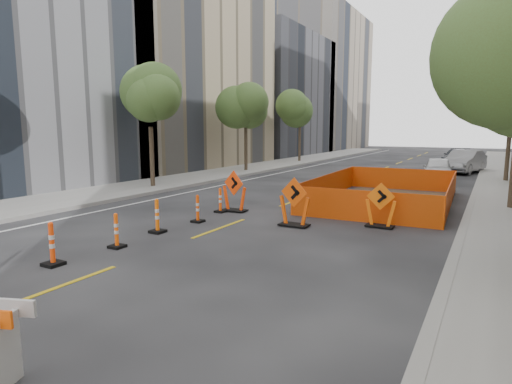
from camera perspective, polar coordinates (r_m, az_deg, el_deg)
The scene contains 21 objects.
ground_plane at distance 11.13m, azimuth -16.48°, elevation -8.84°, with size 140.00×140.00×0.00m, color black.
sidewalk_left at distance 25.75m, azimuth -11.55°, elevation 1.30°, with size 4.00×90.00×0.15m, color gray.
bld_left_c at distance 38.69m, azimuth -12.77°, elevation 22.96°, with size 12.00×18.00×26.00m, color tan.
bld_left_d at distance 52.83m, azimuth 1.18°, elevation 12.64°, with size 12.00×16.00×14.00m, color #4C4C51.
bld_left_e at distance 67.97m, azimuth 7.88°, elevation 14.20°, with size 12.00×20.00×20.00m, color gray.
tree_l_b at distance 23.70m, azimuth -13.96°, elevation 11.39°, with size 2.80×2.80×5.95m.
tree_l_c at distance 31.77m, azimuth -1.37°, elevation 10.86°, with size 2.80×2.80×5.95m.
tree_l_d at distance 40.70m, azimuth 5.89°, elevation 10.32°, with size 2.80×2.80×5.95m.
tree_r_c at distance 29.41m, azimuth 30.97°, elevation 9.84°, with size 2.80×2.80×5.95m.
channelizer_2 at distance 11.31m, azimuth -25.57°, elevation -6.25°, with size 0.42×0.42×1.07m, color #FF410A, non-canonical shape.
channelizer_3 at distance 12.31m, azimuth -18.12°, elevation -4.90°, with size 0.38×0.38×0.97m, color #FF550A, non-canonical shape.
channelizer_4 at distance 13.70m, azimuth -13.04°, elevation -3.11°, with size 0.43×0.43×1.08m, color #FF630A, non-canonical shape.
channelizer_5 at distance 14.98m, azimuth -7.79°, elevation -2.19°, with size 0.38×0.38×0.97m, color #E54509, non-canonical shape.
channelizer_6 at distance 16.62m, azimuth -4.79°, elevation -1.09°, with size 0.38×0.38×0.96m, color #FF4D0A, non-canonical shape.
chevron_sign_left at distance 16.72m, azimuth -2.91°, elevation 0.12°, with size 1.08×0.65×1.62m, color #F23D0A, non-canonical shape.
chevron_sign_center at distance 14.22m, azimuth 5.15°, elevation -1.34°, with size 1.10×0.66×1.65m, color #DB4809, non-canonical shape.
chevron_sign_right at distance 14.61m, azimuth 16.27°, elevation -1.69°, with size 0.99×0.60×1.49m, color #FE650A, non-canonical shape.
safety_fence at distance 19.64m, azimuth 16.89°, elevation 0.29°, with size 5.26×8.95×1.12m, color #EE590C, non-canonical shape.
parked_car_near at distance 28.80m, azimuth 23.09°, elevation 2.84°, with size 1.71×4.26×1.45m, color silver.
parked_car_mid at distance 34.55m, azimuth 26.02°, elevation 3.67°, with size 1.75×5.02×1.66m, color gray.
parked_car_far at distance 42.09m, azimuth 25.16°, elevation 4.28°, with size 1.96×4.82×1.40m, color black.
Camera 1 is at (7.67, -7.37, 3.27)m, focal length 30.00 mm.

